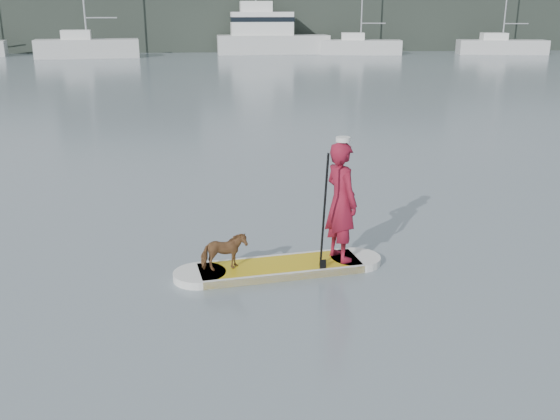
{
  "coord_description": "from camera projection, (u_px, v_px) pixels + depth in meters",
  "views": [
    {
      "loc": [
        -0.66,
        -11.89,
        3.87
      ],
      "look_at": [
        0.17,
        -2.99,
        1.0
      ],
      "focal_mm": 40.0,
      "sensor_mm": 36.0,
      "label": 1
    }
  ],
  "objects": [
    {
      "name": "ground",
      "position": [
        258.0,
        212.0,
        12.52
      ],
      "size": [
        140.0,
        140.0,
        0.0
      ],
      "primitive_type": "plane",
      "color": "slate",
      "rests_on": "ground"
    },
    {
      "name": "paddleboard",
      "position": [
        280.0,
        268.0,
        9.68
      ],
      "size": [
        3.27,
        1.19,
        0.12
      ],
      "rotation": [
        0.0,
        0.0,
        0.16
      ],
      "color": "gold",
      "rests_on": "ground"
    },
    {
      "name": "paddler",
      "position": [
        341.0,
        202.0,
        9.6
      ],
      "size": [
        0.68,
        0.81,
        1.88
      ],
      "primitive_type": "imported",
      "rotation": [
        0.0,
        0.0,
        1.97
      ],
      "color": "maroon",
      "rests_on": "paddleboard"
    },
    {
      "name": "white_cap",
      "position": [
        343.0,
        139.0,
        9.3
      ],
      "size": [
        0.22,
        0.22,
        0.07
      ],
      "primitive_type": "cylinder",
      "color": "silver",
      "rests_on": "paddler"
    },
    {
      "name": "dog",
      "position": [
        224.0,
        252.0,
        9.37
      ],
      "size": [
        0.73,
        0.45,
        0.58
      ],
      "primitive_type": "imported",
      "rotation": [
        0.0,
        0.0,
        1.79
      ],
      "color": "brown",
      "rests_on": "paddleboard"
    },
    {
      "name": "paddle",
      "position": [
        324.0,
        226.0,
        9.29
      ],
      "size": [
        0.1,
        0.3,
        2.0
      ],
      "rotation": [
        0.0,
        0.0,
        0.16
      ],
      "color": "black",
      "rests_on": "ground"
    },
    {
      "name": "sailboat_c",
      "position": [
        87.0,
        47.0,
        52.91
      ],
      "size": [
        8.79,
        3.99,
        12.17
      ],
      "rotation": [
        0.0,
        0.0,
        0.14
      ],
      "color": "silver",
      "rests_on": "ground"
    },
    {
      "name": "sailboat_e",
      "position": [
        360.0,
        46.0,
        56.97
      ],
      "size": [
        7.57,
        3.45,
        10.58
      ],
      "rotation": [
        0.0,
        0.0,
        -0.15
      ],
      "color": "silver",
      "rests_on": "ground"
    },
    {
      "name": "sailboat_f",
      "position": [
        501.0,
        45.0,
        57.35
      ],
      "size": [
        8.19,
        3.61,
        11.86
      ],
      "rotation": [
        0.0,
        0.0,
        -0.17
      ],
      "color": "silver",
      "rests_on": "ground"
    },
    {
      "name": "motor_yacht_a",
      "position": [
        268.0,
        34.0,
        57.47
      ],
      "size": [
        10.31,
        3.46,
        6.13
      ],
      "rotation": [
        0.0,
        0.0,
        0.03
      ],
      "color": "silver",
      "rests_on": "ground"
    },
    {
      "name": "shore_mass",
      "position": [
        226.0,
        19.0,
        61.84
      ],
      "size": [
        90.0,
        6.0,
        6.0
      ],
      "primitive_type": "cube",
      "color": "black",
      "rests_on": "ground"
    },
    {
      "name": "shore_building_west",
      "position": [
        124.0,
        3.0,
        61.45
      ],
      "size": [
        14.0,
        4.0,
        9.0
      ],
      "primitive_type": "cube",
      "color": "black",
      "rests_on": "ground"
    },
    {
      "name": "shore_building_east",
      "position": [
        401.0,
        9.0,
        64.07
      ],
      "size": [
        10.0,
        4.0,
        8.0
      ],
      "primitive_type": "cube",
      "color": "black",
      "rests_on": "ground"
    }
  ]
}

